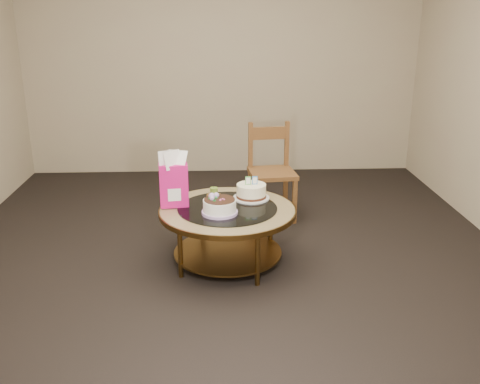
{
  "coord_description": "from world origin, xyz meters",
  "views": [
    {
      "loc": [
        -0.08,
        -3.71,
        1.86
      ],
      "look_at": [
        0.09,
        0.02,
        0.57
      ],
      "focal_mm": 40.0,
      "sensor_mm": 36.0,
      "label": 1
    }
  ],
  "objects_px": {
    "decorated_cake": "(219,207)",
    "dining_chair": "(271,171)",
    "cream_cake": "(251,192)",
    "coffee_table": "(228,218)",
    "gift_bag": "(174,179)"
  },
  "relations": [
    {
      "from": "decorated_cake",
      "to": "dining_chair",
      "type": "xyz_separation_m",
      "value": [
        0.49,
        1.1,
        -0.07
      ]
    },
    {
      "from": "cream_cake",
      "to": "decorated_cake",
      "type": "bearing_deg",
      "value": -135.09
    },
    {
      "from": "coffee_table",
      "to": "cream_cake",
      "type": "xyz_separation_m",
      "value": [
        0.19,
        0.2,
        0.14
      ]
    },
    {
      "from": "coffee_table",
      "to": "gift_bag",
      "type": "height_order",
      "value": "gift_bag"
    },
    {
      "from": "coffee_table",
      "to": "gift_bag",
      "type": "xyz_separation_m",
      "value": [
        -0.39,
        0.06,
        0.29
      ]
    },
    {
      "from": "decorated_cake",
      "to": "gift_bag",
      "type": "distance_m",
      "value": 0.41
    },
    {
      "from": "coffee_table",
      "to": "gift_bag",
      "type": "relative_size",
      "value": 2.45
    },
    {
      "from": "gift_bag",
      "to": "coffee_table",
      "type": "bearing_deg",
      "value": -15.93
    },
    {
      "from": "cream_cake",
      "to": "dining_chair",
      "type": "relative_size",
      "value": 0.32
    },
    {
      "from": "decorated_cake",
      "to": "coffee_table",
      "type": "bearing_deg",
      "value": 62.75
    },
    {
      "from": "gift_bag",
      "to": "dining_chair",
      "type": "bearing_deg",
      "value": 41.45
    },
    {
      "from": "cream_cake",
      "to": "gift_bag",
      "type": "xyz_separation_m",
      "value": [
        -0.58,
        -0.13,
        0.15
      ]
    },
    {
      "from": "decorated_cake",
      "to": "gift_bag",
      "type": "height_order",
      "value": "gift_bag"
    },
    {
      "from": "coffee_table",
      "to": "dining_chair",
      "type": "relative_size",
      "value": 1.17
    },
    {
      "from": "coffee_table",
      "to": "decorated_cake",
      "type": "relative_size",
      "value": 3.93
    }
  ]
}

